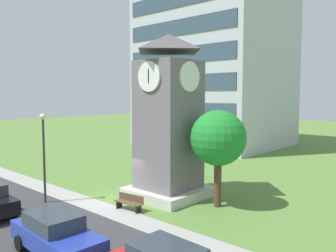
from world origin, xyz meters
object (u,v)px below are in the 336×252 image
Objects in this scene: park_bench at (129,202)px; parked_car_blue at (56,234)px; tree_by_building at (218,139)px; clock_tower at (168,125)px; street_lamp at (44,147)px.

parked_car_blue reaches higher than park_bench.
park_bench is 6.24m from tree_by_building.
street_lamp is (-4.66, -6.03, -1.22)m from clock_tower.
street_lamp reaches higher than park_bench.
clock_tower is 10.18m from parked_car_blue.
clock_tower is 2.13× the size of parked_car_blue.
park_bench is at bearing -130.56° from tree_by_building.
tree_by_building is (3.53, 0.39, -0.60)m from clock_tower.
clock_tower reaches higher than park_bench.
street_lamp is 1.12× the size of parked_car_blue.
clock_tower is 5.58× the size of park_bench.
park_bench is at bearing -86.80° from clock_tower.
tree_by_building reaches higher than park_bench.
park_bench is 6.06m from parked_car_blue.
parked_car_blue is at bearing -70.54° from park_bench.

